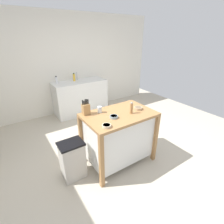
{
  "coord_description": "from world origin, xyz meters",
  "views": [
    {
      "loc": [
        -1.41,
        -2.04,
        2.05
      ],
      "look_at": [
        -0.0,
        0.07,
        0.87
      ],
      "focal_mm": 26.69,
      "sensor_mm": 36.0,
      "label": 1
    }
  ],
  "objects_px": {
    "bowl_ceramic_wide": "(138,108)",
    "bottle_spray_cleaner": "(74,77)",
    "knife_block": "(86,109)",
    "drinking_cup": "(100,110)",
    "bowl_stoneware_deep": "(114,117)",
    "bowl_ceramic_small": "(107,126)",
    "kitchen_island": "(119,135)",
    "pepper_grinder": "(131,108)",
    "bottle_hand_soap": "(56,80)",
    "trash_bin": "(73,160)",
    "sink_faucet": "(77,76)"
  },
  "relations": [
    {
      "from": "bowl_ceramic_wide",
      "to": "bottle_spray_cleaner",
      "type": "xyz_separation_m",
      "value": [
        -0.15,
        2.4,
        0.07
      ]
    },
    {
      "from": "bowl_stoneware_deep",
      "to": "drinking_cup",
      "type": "relative_size",
      "value": 1.2
    },
    {
      "from": "bowl_stoneware_deep",
      "to": "bowl_ceramic_wide",
      "type": "relative_size",
      "value": 0.89
    },
    {
      "from": "trash_bin",
      "to": "bowl_ceramic_wide",
      "type": "bearing_deg",
      "value": -5.91
    },
    {
      "from": "pepper_grinder",
      "to": "trash_bin",
      "type": "relative_size",
      "value": 0.3
    },
    {
      "from": "bowl_stoneware_deep",
      "to": "trash_bin",
      "type": "distance_m",
      "value": 0.91
    },
    {
      "from": "pepper_grinder",
      "to": "bottle_hand_soap",
      "type": "bearing_deg",
      "value": 99.68
    },
    {
      "from": "trash_bin",
      "to": "bottle_spray_cleaner",
      "type": "distance_m",
      "value": 2.59
    },
    {
      "from": "kitchen_island",
      "to": "drinking_cup",
      "type": "distance_m",
      "value": 0.55
    },
    {
      "from": "kitchen_island",
      "to": "knife_block",
      "type": "distance_m",
      "value": 0.72
    },
    {
      "from": "bowl_ceramic_wide",
      "to": "bottle_spray_cleaner",
      "type": "distance_m",
      "value": 2.41
    },
    {
      "from": "knife_block",
      "to": "bowl_ceramic_wide",
      "type": "relative_size",
      "value": 1.82
    },
    {
      "from": "bowl_stoneware_deep",
      "to": "bowl_ceramic_wide",
      "type": "xyz_separation_m",
      "value": [
        0.52,
        0.04,
        0.0
      ]
    },
    {
      "from": "bowl_stoneware_deep",
      "to": "pepper_grinder",
      "type": "height_order",
      "value": "pepper_grinder"
    },
    {
      "from": "bowl_ceramic_wide",
      "to": "bottle_hand_soap",
      "type": "distance_m",
      "value": 2.5
    },
    {
      "from": "bowl_ceramic_small",
      "to": "drinking_cup",
      "type": "xyz_separation_m",
      "value": [
        0.15,
        0.45,
        0.03
      ]
    },
    {
      "from": "bowl_ceramic_wide",
      "to": "bottle_hand_soap",
      "type": "height_order",
      "value": "bottle_hand_soap"
    },
    {
      "from": "kitchen_island",
      "to": "bottle_hand_soap",
      "type": "bearing_deg",
      "value": 96.17
    },
    {
      "from": "kitchen_island",
      "to": "bowl_stoneware_deep",
      "type": "relative_size",
      "value": 9.16
    },
    {
      "from": "trash_bin",
      "to": "sink_faucet",
      "type": "distance_m",
      "value": 2.68
    },
    {
      "from": "knife_block",
      "to": "bottle_hand_soap",
      "type": "distance_m",
      "value": 2.12
    },
    {
      "from": "bowl_ceramic_wide",
      "to": "sink_faucet",
      "type": "distance_m",
      "value": 2.46
    },
    {
      "from": "kitchen_island",
      "to": "bottle_spray_cleaner",
      "type": "bearing_deg",
      "value": 84.79
    },
    {
      "from": "knife_block",
      "to": "bowl_stoneware_deep",
      "type": "height_order",
      "value": "knife_block"
    },
    {
      "from": "pepper_grinder",
      "to": "sink_faucet",
      "type": "relative_size",
      "value": 0.87
    },
    {
      "from": "kitchen_island",
      "to": "knife_block",
      "type": "height_order",
      "value": "knife_block"
    },
    {
      "from": "knife_block",
      "to": "kitchen_island",
      "type": "bearing_deg",
      "value": -30.86
    },
    {
      "from": "bottle_hand_soap",
      "to": "bottle_spray_cleaner",
      "type": "xyz_separation_m",
      "value": [
        0.47,
        -0.01,
        0.01
      ]
    },
    {
      "from": "drinking_cup",
      "to": "bowl_stoneware_deep",
      "type": "bearing_deg",
      "value": -74.23
    },
    {
      "from": "bowl_stoneware_deep",
      "to": "bowl_ceramic_wide",
      "type": "bearing_deg",
      "value": 4.01
    },
    {
      "from": "sink_faucet",
      "to": "pepper_grinder",
      "type": "bearing_deg",
      "value": -93.45
    },
    {
      "from": "bowl_ceramic_small",
      "to": "bottle_spray_cleaner",
      "type": "xyz_separation_m",
      "value": [
        0.6,
        2.61,
        0.07
      ]
    },
    {
      "from": "kitchen_island",
      "to": "pepper_grinder",
      "type": "height_order",
      "value": "pepper_grinder"
    },
    {
      "from": "drinking_cup",
      "to": "sink_faucet",
      "type": "distance_m",
      "value": 2.28
    },
    {
      "from": "bowl_ceramic_small",
      "to": "pepper_grinder",
      "type": "bearing_deg",
      "value": 15.17
    },
    {
      "from": "bowl_ceramic_wide",
      "to": "drinking_cup",
      "type": "distance_m",
      "value": 0.65
    },
    {
      "from": "trash_bin",
      "to": "bottle_hand_soap",
      "type": "distance_m",
      "value": 2.46
    },
    {
      "from": "drinking_cup",
      "to": "trash_bin",
      "type": "relative_size",
      "value": 0.16
    },
    {
      "from": "bowl_ceramic_wide",
      "to": "trash_bin",
      "type": "height_order",
      "value": "bowl_ceramic_wide"
    },
    {
      "from": "bowl_ceramic_small",
      "to": "drinking_cup",
      "type": "relative_size",
      "value": 1.22
    },
    {
      "from": "kitchen_island",
      "to": "drinking_cup",
      "type": "bearing_deg",
      "value": 138.78
    },
    {
      "from": "kitchen_island",
      "to": "bottle_spray_cleaner",
      "type": "xyz_separation_m",
      "value": [
        0.22,
        2.36,
        0.5
      ]
    },
    {
      "from": "bottle_hand_soap",
      "to": "sink_faucet",
      "type": "bearing_deg",
      "value": 3.67
    },
    {
      "from": "drinking_cup",
      "to": "bottle_hand_soap",
      "type": "xyz_separation_m",
      "value": [
        -0.02,
        2.17,
        0.03
      ]
    },
    {
      "from": "kitchen_island",
      "to": "drinking_cup",
      "type": "xyz_separation_m",
      "value": [
        -0.23,
        0.2,
        0.46
      ]
    },
    {
      "from": "drinking_cup",
      "to": "sink_faucet",
      "type": "relative_size",
      "value": 0.47
    },
    {
      "from": "trash_bin",
      "to": "sink_faucet",
      "type": "relative_size",
      "value": 2.86
    },
    {
      "from": "bowl_ceramic_small",
      "to": "sink_faucet",
      "type": "xyz_separation_m",
      "value": [
        0.7,
        2.66,
        0.08
      ]
    },
    {
      "from": "knife_block",
      "to": "drinking_cup",
      "type": "height_order",
      "value": "knife_block"
    },
    {
      "from": "knife_block",
      "to": "drinking_cup",
      "type": "distance_m",
      "value": 0.22
    }
  ]
}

